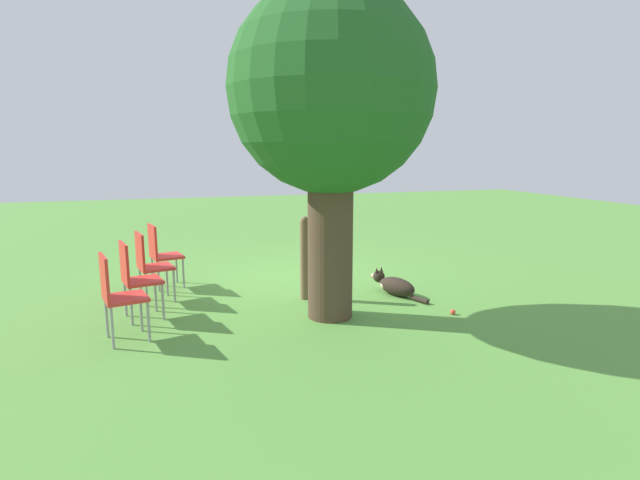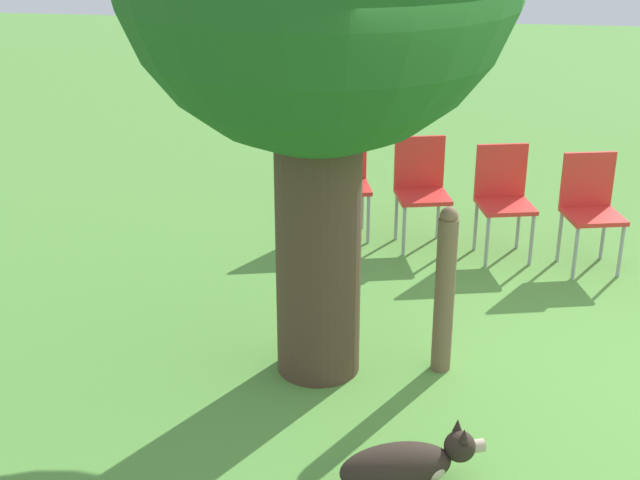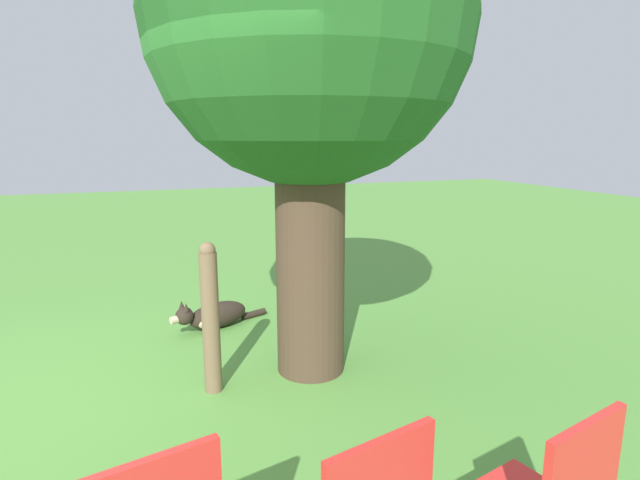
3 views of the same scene
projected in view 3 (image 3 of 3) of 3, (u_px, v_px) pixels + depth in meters
name	position (u px, v px, depth m)	size (l,w,h in m)	color
ground_plane	(104.00, 402.00, 3.60)	(30.00, 30.00, 0.00)	#56933D
oak_tree	(309.00, 31.00, 3.59)	(2.37, 2.37, 3.88)	#4C3828
dog	(213.00, 316.00, 4.96)	(0.48, 1.01, 0.34)	#2D231C
fence_post	(210.00, 318.00, 3.65)	(0.13, 0.13, 1.15)	brown
tennis_ball	(302.00, 304.00, 5.61)	(0.07, 0.07, 0.07)	#E54C33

